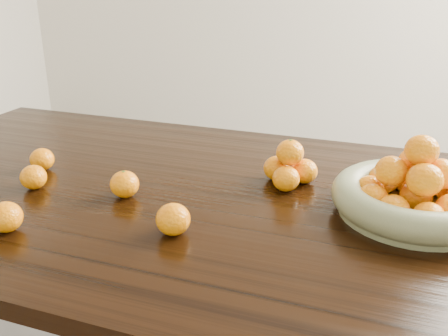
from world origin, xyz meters
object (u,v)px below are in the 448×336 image
(fruit_bowl, at_px, (415,195))
(orange_pyramid, at_px, (289,167))
(dining_table, at_px, (217,228))
(loose_orange_0, at_px, (125,184))

(fruit_bowl, bearing_deg, orange_pyramid, 166.33)
(dining_table, height_order, fruit_bowl, fruit_bowl)
(dining_table, height_order, orange_pyramid, orange_pyramid)
(fruit_bowl, bearing_deg, dining_table, -173.54)
(fruit_bowl, relative_size, orange_pyramid, 2.57)
(fruit_bowl, distance_m, loose_orange_0, 0.65)
(dining_table, relative_size, loose_orange_0, 29.24)
(loose_orange_0, bearing_deg, fruit_bowl, 11.58)
(fruit_bowl, xyz_separation_m, loose_orange_0, (-0.64, -0.13, -0.01))
(orange_pyramid, bearing_deg, fruit_bowl, -13.67)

